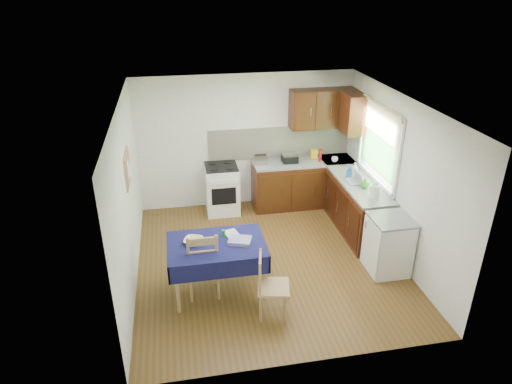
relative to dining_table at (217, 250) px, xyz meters
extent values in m
plane|color=#533816|center=(0.85, 0.61, -0.69)|extent=(4.20, 4.20, 0.00)
cube|color=white|center=(0.85, 0.61, 1.81)|extent=(4.00, 4.20, 0.02)
cube|color=silver|center=(0.85, 2.71, 0.56)|extent=(4.00, 0.02, 2.50)
cube|color=silver|center=(0.85, -1.49, 0.56)|extent=(4.00, 0.02, 2.50)
cube|color=silver|center=(-1.15, 0.61, 0.56)|extent=(0.02, 4.20, 2.50)
cube|color=silver|center=(2.85, 0.61, 0.56)|extent=(0.02, 4.20, 2.50)
cube|color=black|center=(1.90, 2.41, -0.26)|extent=(1.90, 0.60, 0.86)
cube|color=black|center=(2.55, 1.26, -0.26)|extent=(0.60, 1.70, 0.86)
cube|color=slate|center=(1.90, 2.41, 0.19)|extent=(1.90, 0.60, 0.04)
cube|color=slate|center=(2.55, 1.26, 0.19)|extent=(0.60, 1.70, 0.04)
cube|color=slate|center=(2.55, 2.41, 0.19)|extent=(0.60, 0.60, 0.04)
cube|color=#EFE5CA|center=(1.50, 2.70, 0.51)|extent=(2.70, 0.02, 0.60)
cube|color=black|center=(2.25, 2.54, 1.16)|extent=(1.20, 0.35, 0.70)
cube|color=black|center=(2.67, 2.11, 1.16)|extent=(0.35, 0.50, 0.70)
cube|color=white|center=(0.35, 2.41, -0.24)|extent=(0.60, 0.60, 0.90)
cube|color=black|center=(0.35, 2.41, 0.22)|extent=(0.58, 0.58, 0.02)
cube|color=black|center=(0.35, 2.11, -0.24)|extent=(0.44, 0.01, 0.32)
cube|color=#275322|center=(2.83, 1.31, 0.81)|extent=(0.01, 1.40, 0.85)
cube|color=white|center=(2.82, 1.31, 1.46)|extent=(0.04, 1.48, 0.06)
cube|color=white|center=(2.82, 1.31, 0.26)|extent=(0.04, 1.48, 0.06)
cube|color=#C3BA87|center=(2.80, 1.31, 1.24)|extent=(0.02, 1.36, 0.44)
cube|color=white|center=(2.55, 0.06, -0.26)|extent=(0.55, 0.58, 0.85)
cube|color=slate|center=(2.55, 0.06, 0.18)|extent=(0.58, 0.60, 0.03)
cube|color=#A27F51|center=(-1.13, 0.91, 0.91)|extent=(0.02, 0.62, 0.47)
cube|color=#9E6542|center=(-1.11, 0.91, 0.91)|extent=(0.01, 0.56, 0.41)
cube|color=white|center=(-1.10, 0.83, 0.93)|extent=(0.00, 0.18, 0.24)
cube|color=white|center=(-1.10, 1.03, 0.81)|extent=(0.00, 0.15, 0.20)
cube|color=#101343|center=(0.00, 0.00, 0.09)|extent=(1.27, 0.85, 0.03)
cube|color=#101343|center=(0.00, -0.43, -0.02)|extent=(1.31, 0.02, 0.26)
cube|color=#101343|center=(0.00, 0.43, -0.02)|extent=(1.31, 0.02, 0.26)
cube|color=#101343|center=(-0.64, 0.00, -0.02)|extent=(0.02, 0.89, 0.26)
cube|color=#101343|center=(0.64, 0.00, -0.02)|extent=(0.02, 0.89, 0.26)
cylinder|color=#A27F51|center=(-0.55, -0.34, -0.31)|extent=(0.05, 0.05, 0.76)
cylinder|color=#A27F51|center=(0.55, -0.34, -0.31)|extent=(0.05, 0.05, 0.76)
cylinder|color=#A27F51|center=(-0.55, 0.34, -0.31)|extent=(0.05, 0.05, 0.76)
cylinder|color=#A27F51|center=(0.55, 0.34, -0.31)|extent=(0.05, 0.05, 0.76)
cube|color=#A27F51|center=(-0.20, 0.01, -0.20)|extent=(0.46, 0.46, 0.04)
cube|color=#A27F51|center=(-0.20, -0.18, 0.18)|extent=(0.41, 0.04, 0.33)
cylinder|color=#A27F51|center=(-0.01, 0.20, -0.44)|extent=(0.04, 0.04, 0.49)
cylinder|color=#A27F51|center=(-0.38, 0.20, -0.44)|extent=(0.04, 0.04, 0.49)
cylinder|color=#A27F51|center=(-0.01, -0.17, -0.44)|extent=(0.04, 0.04, 0.49)
cylinder|color=#A27F51|center=(-0.38, -0.17, -0.44)|extent=(0.04, 0.04, 0.49)
cube|color=#A27F51|center=(0.66, -0.60, -0.26)|extent=(0.48, 0.48, 0.04)
cube|color=#A27F51|center=(0.49, -0.56, 0.08)|extent=(0.10, 0.36, 0.29)
cylinder|color=#A27F51|center=(0.79, -0.79, -0.47)|extent=(0.03, 0.03, 0.43)
cylinder|color=#A27F51|center=(0.85, -0.48, -0.47)|extent=(0.03, 0.03, 0.43)
cylinder|color=#A27F51|center=(0.47, -0.73, -0.47)|extent=(0.03, 0.03, 0.43)
cylinder|color=#A27F51|center=(0.54, -0.41, -0.47)|extent=(0.03, 0.03, 0.43)
cube|color=#ADADB1|center=(1.07, 2.42, 0.30)|extent=(0.25, 0.15, 0.17)
cube|color=black|center=(1.07, 2.42, 0.40)|extent=(0.21, 0.02, 0.02)
cube|color=black|center=(1.63, 2.42, 0.28)|extent=(0.28, 0.24, 0.13)
cube|color=#ADADB1|center=(1.63, 2.42, 0.36)|extent=(0.28, 0.24, 0.03)
cylinder|color=red|center=(2.19, 2.33, 0.33)|extent=(0.05, 0.05, 0.24)
cube|color=yellow|center=(2.13, 2.53, 0.30)|extent=(0.14, 0.10, 0.17)
cube|color=gray|center=(2.55, 1.34, 0.22)|extent=(0.40, 0.30, 0.02)
cylinder|color=white|center=(2.55, 1.34, 0.31)|extent=(0.05, 0.19, 0.19)
cylinder|color=white|center=(2.57, 0.75, 0.31)|extent=(0.16, 0.16, 0.20)
sphere|color=white|center=(2.57, 0.75, 0.43)|extent=(0.10, 0.10, 0.10)
imported|color=white|center=(2.45, 2.27, 0.26)|extent=(0.13, 0.13, 0.09)
imported|color=white|center=(2.53, 1.49, 0.35)|extent=(0.12, 0.12, 0.29)
imported|color=blue|center=(2.47, 1.54, 0.32)|extent=(0.14, 0.14, 0.21)
imported|color=green|center=(2.55, 1.08, 0.30)|extent=(0.15, 0.15, 0.17)
imported|color=#F5E9C8|center=(-0.30, 0.08, 0.14)|extent=(0.32, 0.32, 0.06)
imported|color=white|center=(0.15, 0.17, 0.11)|extent=(0.24, 0.28, 0.02)
cylinder|color=#227F2E|center=(0.12, 0.17, 0.15)|extent=(0.05, 0.05, 0.10)
cube|color=#292F96|center=(0.32, -0.02, 0.13)|extent=(0.36, 0.32, 0.05)
camera|label=1|loc=(-0.43, -5.22, 3.38)|focal=32.00mm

